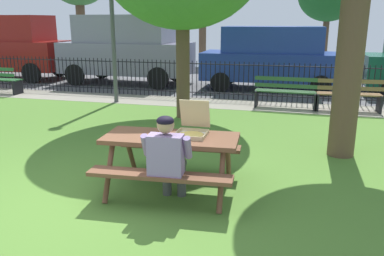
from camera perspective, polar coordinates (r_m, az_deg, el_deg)
The scene contains 13 objects.
ground at distance 6.78m, azimuth -8.63°, elevation -4.66°, with size 28.00×11.39×0.02m, color #4F7C2E.
cobblestone_walkway at distance 11.38m, azimuth 1.21°, elevation 3.62°, with size 28.00×1.40×0.01m, color gray.
street_asphalt at distance 15.90m, azimuth 5.13°, elevation 6.87°, with size 28.00×7.96×0.01m, color #515154.
picnic_table_foreground at distance 5.40m, azimuth -3.02°, elevation -2.92°, with size 1.89×1.59×0.79m.
pizza_box_open at distance 5.37m, azimuth 0.04°, elevation -0.07°, with size 0.42×0.49×0.46m.
adult_at_table at distance 4.90m, azimuth -3.49°, elevation -4.09°, with size 0.62×0.61×1.19m.
iron_fence_streetside at distance 11.95m, azimuth 2.00°, elevation 6.96°, with size 23.20×0.03×1.12m.
park_bench_center at distance 10.87m, azimuth 13.22°, elevation 4.94°, with size 1.62×0.54×0.85m.
park_bench_right at distance 10.95m, azimuth 21.52°, elevation 4.36°, with size 1.62×0.55×0.85m.
lamp_post_walkway at distance 11.47m, azimuth -11.48°, elevation 17.51°, with size 0.28×0.28×4.66m.
parked_car_left at distance 17.61m, azimuth -24.91°, elevation 10.65°, with size 4.77×2.22×2.46m.
parked_car_center at distance 14.96m, azimuth -9.39°, elevation 11.26°, with size 4.77×2.21×2.46m.
parked_car_right at distance 13.74m, azimuth 11.38°, elevation 9.97°, with size 4.62×1.99×2.08m.
Camera 1 is at (2.56, -4.16, 2.27)m, focal length 37.24 mm.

